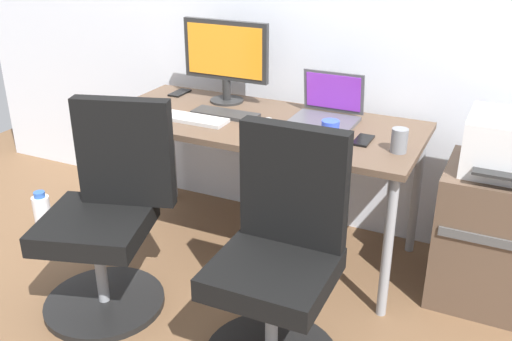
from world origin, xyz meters
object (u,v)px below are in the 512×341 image
office_chair_right (279,263)px  coffee_mug (330,130)px  office_chair_left (107,219)px  side_cabinet (496,236)px  water_bottle_on_floor (44,220)px  open_laptop (328,109)px  desktop_monitor (226,56)px

office_chair_right → coffee_mug: 0.70m
office_chair_left → side_cabinet: (1.54, 0.77, -0.11)m
water_bottle_on_floor → open_laptop: (1.34, 0.64, 0.62)m
open_laptop → office_chair_left: bearing=-128.1°
side_cabinet → office_chair_right: bearing=-133.5°
office_chair_left → water_bottle_on_floor: (-0.65, 0.24, -0.28)m
office_chair_right → open_laptop: office_chair_right is taller
coffee_mug → open_laptop: bearing=111.1°
office_chair_left → water_bottle_on_floor: size_ratio=3.03×
desktop_monitor → side_cabinet: bearing=-6.2°
office_chair_left → office_chair_right: same height
office_chair_right → side_cabinet: office_chair_right is taller
desktop_monitor → coffee_mug: size_ratio=5.22×
office_chair_right → desktop_monitor: size_ratio=1.96×
desktop_monitor → open_laptop: desktop_monitor is taller
open_laptop → office_chair_right: bearing=-81.8°
office_chair_right → water_bottle_on_floor: bearing=170.9°
office_chair_right → water_bottle_on_floor: 1.51m
desktop_monitor → open_laptop: (0.59, -0.05, -0.19)m
water_bottle_on_floor → coffee_mug: coffee_mug is taller
desktop_monitor → coffee_mug: desktop_monitor is taller
side_cabinet → water_bottle_on_floor: (-2.19, -0.53, -0.17)m
office_chair_left → water_bottle_on_floor: 0.75m
side_cabinet → coffee_mug: (-0.75, -0.15, 0.44)m
office_chair_right → desktop_monitor: bearing=127.8°
open_laptop → coffee_mug: (0.10, -0.26, -0.01)m
side_cabinet → water_bottle_on_floor: bearing=-166.4°
office_chair_right → water_bottle_on_floor: (-1.47, 0.23, -0.28)m
office_chair_right → desktop_monitor: 1.28m
office_chair_right → open_laptop: 0.95m
open_laptop → side_cabinet: bearing=-7.3°
office_chair_right → water_bottle_on_floor: office_chair_right is taller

